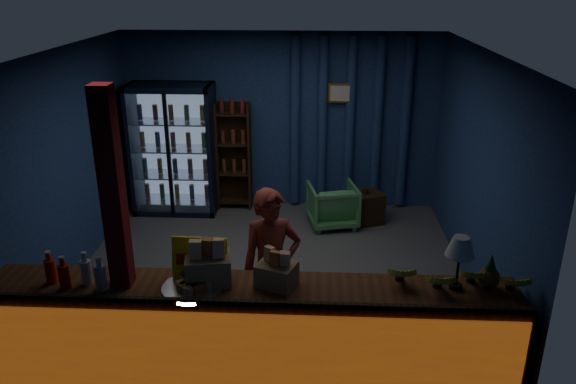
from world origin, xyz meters
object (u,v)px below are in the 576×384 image
object	(u,v)px
shopkeeper	(272,268)
pastry_tray	(193,286)
green_chair	(333,205)
table_lamp	(460,249)

from	to	relation	value
shopkeeper	pastry_tray	distance (m)	0.94
shopkeeper	green_chair	distance (m)	2.80
green_chair	pastry_tray	world-z (taller)	pastry_tray
green_chair	table_lamp	size ratio (longest dim) A/B	1.44
green_chair	table_lamp	bearing A→B (deg)	93.56
shopkeeper	green_chair	size ratio (longest dim) A/B	2.33
green_chair	shopkeeper	bearing A→B (deg)	64.54
table_lamp	green_chair	bearing A→B (deg)	105.63
shopkeeper	green_chair	world-z (taller)	shopkeeper
shopkeeper	pastry_tray	xyz separation A→B (m)	(-0.58, -0.71, 0.20)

